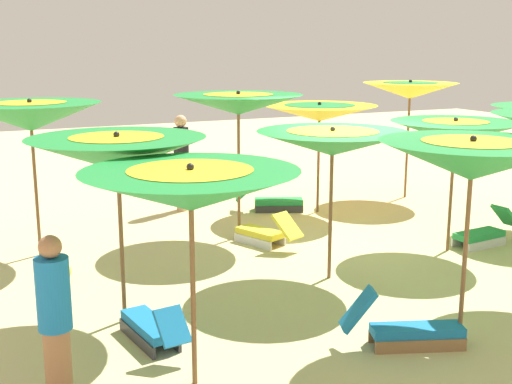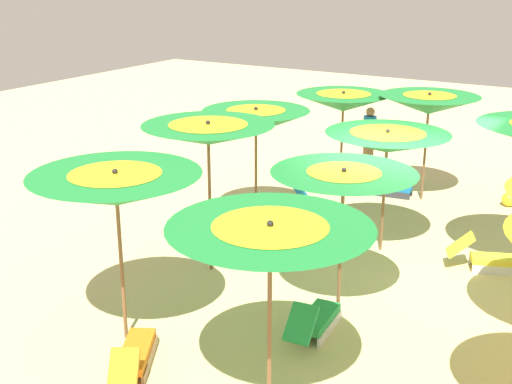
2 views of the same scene
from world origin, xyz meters
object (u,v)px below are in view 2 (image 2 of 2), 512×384
Objects in this scene: beach_umbrella_3 at (208,134)px; beach_umbrella_0 at (116,189)px; beach_umbrella_1 at (270,241)px; lounger_1 at (315,320)px; beach_umbrella_10 at (429,104)px; lounger_2 at (490,258)px; lounger_0 at (279,209)px; lounger_3 at (134,355)px; beachgoer_1 at (369,140)px; beach_umbrella_9 at (343,102)px; lounger_5 at (386,186)px; beach_ball at (509,199)px; beach_umbrella_7 at (387,142)px; beach_umbrella_4 at (343,183)px; beach_umbrella_6 at (256,121)px.

beach_umbrella_0 is at bearing -174.10° from beach_umbrella_3.
beach_umbrella_1 reaches higher than lounger_1.
beach_umbrella_10 is 3.95m from lounger_2.
lounger_3 is (-5.39, -0.99, -0.01)m from lounger_0.
beach_umbrella_3 reaches higher than beachgoer_1.
beachgoer_1 is at bearing -6.31° from beach_umbrella_9.
beach_umbrella_0 is at bearing -150.28° from lounger_2.
lounger_2 is at bearing -60.05° from lounger_3.
lounger_5 reaches higher than beach_ball.
lounger_3 is at bearing 166.04° from beach_umbrella_7.
beach_umbrella_1 is 7.87m from beach_umbrella_10.
beach_ball is at bearing -22.32° from beach_umbrella_0.
beach_umbrella_4 reaches higher than beachgoer_1.
beach_umbrella_4 is at bearing -44.73° from beach_umbrella_0.
beach_umbrella_0 is 2.36m from beach_umbrella_3.
beach_umbrella_6 is 5.27m from lounger_3.
beach_umbrella_6 is 1.80× the size of lounger_3.
beach_umbrella_6 is at bearing 9.49° from beach_umbrella_3.
beach_umbrella_9 is at bearing 36.22° from beach_umbrella_7.
lounger_1 reaches higher than beach_ball.
lounger_1 is at bearing 56.17° from lounger_0.
lounger_0 is at bearing 4.77° from beach_umbrella_0.
lounger_1 is at bearing -158.77° from beach_umbrella_9.
beach_umbrella_3 is 2.38m from beach_umbrella_4.
beach_umbrella_0 is 5.24m from lounger_0.
beach_umbrella_6 is 1.06× the size of beach_umbrella_9.
beachgoer_1 is 5.47× the size of beach_ball.
beach_umbrella_0 is at bearing -172.45° from beach_umbrella_6.
lounger_0 is 1.09× the size of lounger_2.
beach_umbrella_4 reaches higher than beach_ball.
lounger_3 is (-5.14, 3.05, -0.02)m from lounger_2.
beach_umbrella_1 reaches higher than lounger_0.
beach_umbrella_7 is (4.50, -1.83, -0.16)m from beach_umbrella_0.
lounger_1 is at bearing 9.25° from beach_umbrella_1.
beach_umbrella_1 is 1.80× the size of lounger_2.
beach_umbrella_9 is 1.60× the size of lounger_0.
lounger_5 is (7.36, -0.85, -1.89)m from beach_umbrella_0.
beach_umbrella_10 is at bearing 5.78° from beach_umbrella_1.
lounger_5 is (6.00, 1.26, -0.02)m from lounger_1.
beach_umbrella_3 is 3.26m from lounger_1.
beach_umbrella_0 reaches higher than beach_umbrella_9.
beach_umbrella_6 is (4.63, 2.95, 0.02)m from beach_umbrella_1.
lounger_1 is at bearing -86.01° from lounger_5.
lounger_5 is at bearing 99.34° from beach_umbrella_10.
beach_umbrella_0 is at bearing 81.86° from beach_umbrella_1.
beach_umbrella_10 is at bearing -0.49° from lounger_1.
lounger_5 is at bearing 6.57° from lounger_1.
lounger_5 is (7.87, -0.26, -0.00)m from lounger_3.
beach_umbrella_6 is 1.78× the size of lounger_1.
lounger_1 is (1.36, -2.11, -1.87)m from beach_umbrella_0.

